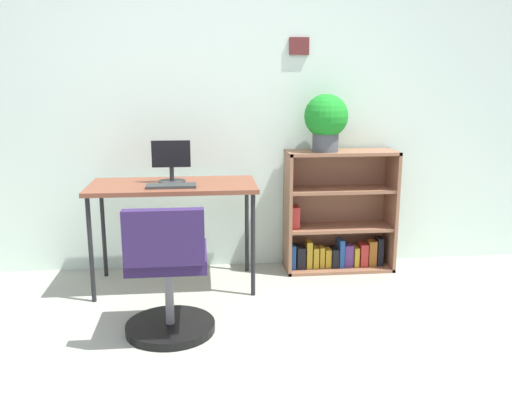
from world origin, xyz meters
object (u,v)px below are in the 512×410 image
object	(u,v)px
potted_plant_on_shelf	(326,119)
desk	(173,192)
monitor	(171,162)
bookshelf_low	(337,218)
office_chair	(168,279)
keyboard	(171,186)

from	to	relation	value
potted_plant_on_shelf	desk	bearing A→B (deg)	-169.55
monitor	bookshelf_low	distance (m)	1.35
monitor	office_chair	world-z (taller)	monitor
keyboard	office_chair	xyz separation A→B (m)	(0.00, -0.67, -0.41)
desk	keyboard	distance (m)	0.14
desk	monitor	world-z (taller)	monitor
monitor	bookshelf_low	world-z (taller)	monitor
keyboard	bookshelf_low	bearing A→B (deg)	17.29
office_chair	desk	bearing A→B (deg)	89.69
desk	potted_plant_on_shelf	size ratio (longest dim) A/B	2.73
bookshelf_low	keyboard	bearing A→B (deg)	-162.71
monitor	keyboard	size ratio (longest dim) A/B	0.88
desk	bookshelf_low	distance (m)	1.29
monitor	bookshelf_low	xyz separation A→B (m)	(1.24, 0.21, -0.48)
monitor	keyboard	distance (m)	0.22
desk	potted_plant_on_shelf	world-z (taller)	potted_plant_on_shelf
monitor	office_chair	bearing A→B (deg)	-89.82
keyboard	potted_plant_on_shelf	bearing A→B (deg)	16.45
monitor	potted_plant_on_shelf	bearing A→B (deg)	7.95
monitor	potted_plant_on_shelf	xyz separation A→B (m)	(1.12, 0.16, 0.27)
monitor	keyboard	world-z (taller)	monitor
potted_plant_on_shelf	office_chair	bearing A→B (deg)	-138.23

